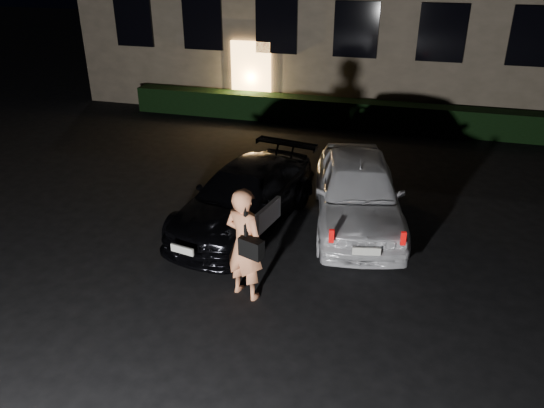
# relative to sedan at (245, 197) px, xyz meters

# --- Properties ---
(ground) EXTENTS (80.00, 80.00, 0.00)m
(ground) POSITION_rel_sedan_xyz_m (1.09, -3.01, -0.64)
(ground) COLOR black
(ground) RESTS_ON ground
(hedge) EXTENTS (15.00, 0.70, 0.85)m
(hedge) POSITION_rel_sedan_xyz_m (1.09, 7.49, -0.21)
(hedge) COLOR black
(hedge) RESTS_ON ground
(sedan) EXTENTS (2.55, 4.63, 1.27)m
(sedan) POSITION_rel_sedan_xyz_m (0.00, 0.00, 0.00)
(sedan) COLOR black
(sedan) RESTS_ON ground
(hatch) EXTENTS (2.62, 4.62, 1.48)m
(hatch) POSITION_rel_sedan_xyz_m (2.26, 0.69, 0.11)
(hatch) COLOR white
(hatch) RESTS_ON ground
(man) EXTENTS (0.84, 0.71, 1.98)m
(man) POSITION_rel_sedan_xyz_m (0.82, -2.44, 0.36)
(man) COLOR #FF9966
(man) RESTS_ON ground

